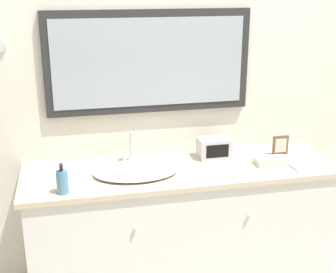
{
  "coord_description": "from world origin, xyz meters",
  "views": [
    {
      "loc": [
        -0.64,
        -2.16,
        1.92
      ],
      "look_at": [
        -0.08,
        0.33,
        1.06
      ],
      "focal_mm": 50.0,
      "sensor_mm": 36.0,
      "label": 1
    }
  ],
  "objects_px": {
    "sink_basin": "(136,170)",
    "appliance_box": "(214,148)",
    "soap_bottle": "(62,182)",
    "picture_frame": "(280,145)"
  },
  "relations": [
    {
      "from": "sink_basin",
      "to": "appliance_box",
      "type": "distance_m",
      "value": 0.54
    },
    {
      "from": "soap_bottle",
      "to": "picture_frame",
      "type": "distance_m",
      "value": 1.38
    },
    {
      "from": "soap_bottle",
      "to": "picture_frame",
      "type": "height_order",
      "value": "soap_bottle"
    },
    {
      "from": "soap_bottle",
      "to": "picture_frame",
      "type": "xyz_separation_m",
      "value": [
        1.35,
        0.28,
        -0.0
      ]
    },
    {
      "from": "sink_basin",
      "to": "picture_frame",
      "type": "distance_m",
      "value": 0.95
    },
    {
      "from": "sink_basin",
      "to": "soap_bottle",
      "type": "bearing_deg",
      "value": -156.09
    },
    {
      "from": "soap_bottle",
      "to": "appliance_box",
      "type": "relative_size",
      "value": 0.83
    },
    {
      "from": "sink_basin",
      "to": "picture_frame",
      "type": "xyz_separation_m",
      "value": [
        0.94,
        0.1,
        0.04
      ]
    },
    {
      "from": "soap_bottle",
      "to": "picture_frame",
      "type": "bearing_deg",
      "value": 11.68
    },
    {
      "from": "sink_basin",
      "to": "picture_frame",
      "type": "bearing_deg",
      "value": 5.86
    }
  ]
}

